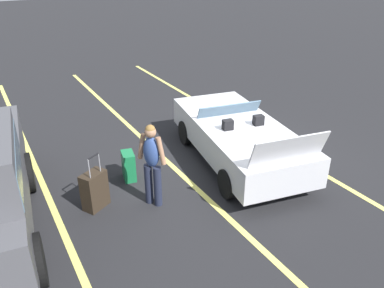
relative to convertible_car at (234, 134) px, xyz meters
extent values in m
plane|color=black|center=(-0.20, 0.04, -0.59)|extent=(80.00, 80.00, 0.00)
cube|color=#EAE066|center=(-0.20, -1.24, -0.59)|extent=(18.00, 0.12, 0.01)
cube|color=#EAE066|center=(-0.20, 1.46, -0.59)|extent=(18.00, 0.12, 0.01)
cube|color=#EAE066|center=(-0.20, 4.16, -0.59)|extent=(18.00, 0.12, 0.01)
cube|color=silver|center=(-0.20, 0.04, 0.03)|extent=(4.35, 2.47, 0.64)
cube|color=silver|center=(1.22, -0.22, -0.08)|extent=(1.59, 1.88, 0.38)
cube|color=slate|center=(0.31, -0.06, 0.50)|extent=(0.46, 1.56, 0.31)
cube|color=black|center=(-0.33, 0.44, 0.46)|extent=(0.20, 0.25, 0.22)
cube|color=black|center=(-0.46, -0.29, 0.46)|extent=(0.20, 0.25, 0.22)
cube|color=silver|center=(-2.11, 0.39, 0.63)|extent=(0.51, 1.52, 0.61)
cylinder|color=black|center=(1.20, 0.60, -0.29)|extent=(0.63, 0.32, 0.60)
cylinder|color=black|center=(0.91, -0.99, -0.29)|extent=(0.63, 0.32, 0.60)
cylinder|color=black|center=(-1.30, 1.06, -0.29)|extent=(0.63, 0.32, 0.60)
cylinder|color=black|center=(-1.59, -0.53, -0.29)|extent=(0.63, 0.32, 0.60)
cube|color=#2D2319|center=(-0.32, 3.42, -0.22)|extent=(0.48, 0.56, 0.74)
cube|color=black|center=(-0.19, 3.50, -0.28)|extent=(0.21, 0.34, 0.41)
cylinder|color=gray|center=(-0.45, 3.50, 0.33)|extent=(0.03, 0.03, 0.37)
cylinder|color=gray|center=(-0.32, 3.27, 0.33)|extent=(0.03, 0.03, 0.37)
cylinder|color=black|center=(-0.38, 3.39, 0.52)|extent=(0.15, 0.24, 0.03)
sphere|color=black|center=(-0.49, 3.52, -0.57)|extent=(0.04, 0.04, 0.04)
sphere|color=black|center=(-0.32, 3.23, -0.57)|extent=(0.04, 0.04, 0.04)
cube|color=#19723F|center=(0.32, 2.50, -0.28)|extent=(0.44, 0.32, 0.62)
sphere|color=black|center=(0.47, 2.56, -0.57)|extent=(0.04, 0.04, 0.04)
sphere|color=black|center=(0.20, 2.61, -0.57)|extent=(0.04, 0.04, 0.04)
cylinder|color=#1E2338|center=(-0.68, 2.48, -0.18)|extent=(0.21, 0.21, 0.82)
cylinder|color=#1E2338|center=(-0.85, 2.37, -0.18)|extent=(0.21, 0.21, 0.82)
ellipsoid|color=#334C8C|center=(-0.76, 2.43, 0.53)|extent=(0.39, 0.36, 0.60)
sphere|color=#A37556|center=(-0.76, 2.43, 0.92)|extent=(0.21, 0.21, 0.21)
sphere|color=olive|center=(-0.76, 2.43, 0.97)|extent=(0.18, 0.18, 0.18)
cylinder|color=#A37556|center=(-0.59, 2.54, 0.59)|extent=(0.21, 0.18, 0.53)
cylinder|color=#A37556|center=(-0.93, 2.32, 0.59)|extent=(0.21, 0.18, 0.53)
cylinder|color=black|center=(-1.71, 4.74, -0.19)|extent=(0.83, 0.37, 0.80)
cylinder|color=black|center=(0.94, 4.44, -0.19)|extent=(0.83, 0.37, 0.80)
camera|label=1|loc=(-6.36, 4.86, 3.71)|focal=35.50mm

